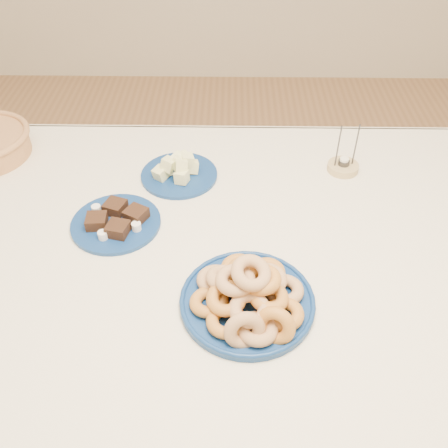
{
  "coord_description": "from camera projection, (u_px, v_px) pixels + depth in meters",
  "views": [
    {
      "loc": [
        0.01,
        -0.91,
        1.62
      ],
      "look_at": [
        0.0,
        -0.05,
        0.85
      ],
      "focal_mm": 40.0,
      "sensor_mm": 36.0,
      "label": 1
    }
  ],
  "objects": [
    {
      "name": "dining_table",
      "position": [
        224.0,
        269.0,
        1.33
      ],
      "size": [
        1.71,
        1.11,
        0.75
      ],
      "color": "brown",
      "rests_on": "ground"
    },
    {
      "name": "donut_platter",
      "position": [
        248.0,
        297.0,
        1.08
      ],
      "size": [
        0.32,
        0.32,
        0.14
      ],
      "rotation": [
        0.0,
        0.0,
        0.06
      ],
      "color": "navy",
      "rests_on": "dining_table"
    },
    {
      "name": "brownie_plate",
      "position": [
        116.0,
        221.0,
        1.3
      ],
      "size": [
        0.29,
        0.29,
        0.04
      ],
      "rotation": [
        0.0,
        0.0,
        -0.31
      ],
      "color": "navy",
      "rests_on": "dining_table"
    },
    {
      "name": "candle_holder",
      "position": [
        343.0,
        166.0,
        1.48
      ],
      "size": [
        0.11,
        0.11,
        0.15
      ],
      "rotation": [
        0.0,
        0.0,
        0.16
      ],
      "color": "tan",
      "rests_on": "dining_table"
    },
    {
      "name": "ground",
      "position": [
        224.0,
        393.0,
        1.76
      ],
      "size": [
        5.0,
        5.0,
        0.0
      ],
      "primitive_type": "plane",
      "color": "#936945",
      "rests_on": "ground"
    },
    {
      "name": "melon_plate",
      "position": [
        179.0,
        170.0,
        1.45
      ],
      "size": [
        0.25,
        0.25,
        0.08
      ],
      "rotation": [
        0.0,
        0.0,
        -0.12
      ],
      "color": "navy",
      "rests_on": "dining_table"
    }
  ]
}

